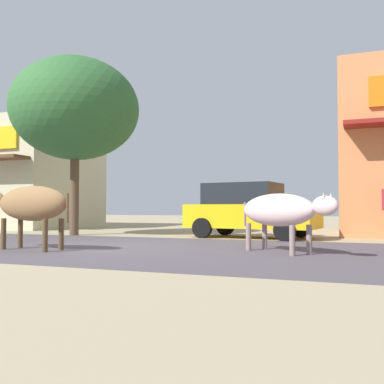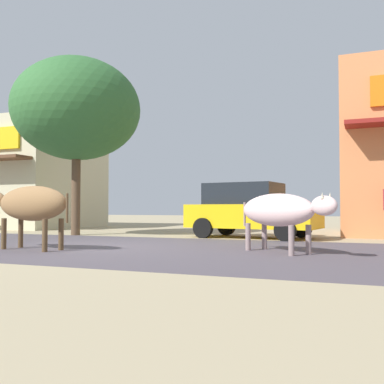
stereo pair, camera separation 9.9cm
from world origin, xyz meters
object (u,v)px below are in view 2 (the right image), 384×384
(parked_hatchback_car, at_px, (250,210))
(cow_far_dark, at_px, (279,211))
(cow_near_brown, at_px, (30,204))
(roadside_tree, at_px, (77,110))

(parked_hatchback_car, relative_size, cow_far_dark, 1.78)
(parked_hatchback_car, relative_size, cow_near_brown, 1.61)
(parked_hatchback_car, xyz_separation_m, cow_near_brown, (-3.51, -5.41, 0.14))
(cow_far_dark, bearing_deg, parked_hatchback_car, 111.43)
(cow_near_brown, xyz_separation_m, cow_far_dark, (5.13, 1.29, -0.13))
(cow_near_brown, height_order, cow_far_dark, cow_near_brown)
(parked_hatchback_car, xyz_separation_m, cow_far_dark, (1.61, -4.11, 0.00))
(cow_far_dark, bearing_deg, cow_near_brown, -165.85)
(roadside_tree, relative_size, cow_near_brown, 2.34)
(roadside_tree, bearing_deg, cow_near_brown, -64.71)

